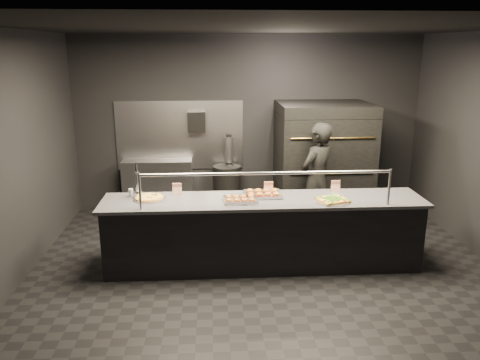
{
  "coord_description": "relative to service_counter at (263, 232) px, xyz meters",
  "views": [
    {
      "loc": [
        -0.64,
        -5.62,
        2.77
      ],
      "look_at": [
        -0.29,
        0.2,
        1.12
      ],
      "focal_mm": 35.0,
      "sensor_mm": 36.0,
      "label": 1
    }
  ],
  "objects": [
    {
      "name": "room",
      "position": [
        -0.02,
        0.05,
        1.03
      ],
      "size": [
        6.04,
        6.0,
        3.0
      ],
      "color": "black",
      "rests_on": "ground"
    },
    {
      "name": "service_counter",
      "position": [
        0.0,
        0.0,
        0.0
      ],
      "size": [
        4.1,
        0.78,
        1.37
      ],
      "color": "black",
      "rests_on": "ground"
    },
    {
      "name": "pizza_oven",
      "position": [
        1.2,
        1.9,
        0.5
      ],
      "size": [
        1.5,
        1.23,
        1.91
      ],
      "color": "black",
      "rests_on": "ground"
    },
    {
      "name": "prep_shelf",
      "position": [
        -1.6,
        2.32,
        -0.01
      ],
      "size": [
        1.2,
        0.35,
        0.9
      ],
      "primitive_type": "cube",
      "color": "#99999E",
      "rests_on": "ground"
    },
    {
      "name": "towel_dispenser",
      "position": [
        -0.9,
        2.39,
        1.09
      ],
      "size": [
        0.3,
        0.2,
        0.35
      ],
      "primitive_type": "cube",
      "color": "black",
      "rests_on": "room"
    },
    {
      "name": "fire_extinguisher",
      "position": [
        -0.35,
        2.4,
        0.6
      ],
      "size": [
        0.14,
        0.14,
        0.51
      ],
      "color": "#B2B2B7",
      "rests_on": "room"
    },
    {
      "name": "beer_tap",
      "position": [
        -1.6,
        0.15,
        0.59
      ],
      "size": [
        0.13,
        0.18,
        0.49
      ],
      "color": "silver",
      "rests_on": "service_counter"
    },
    {
      "name": "round_pizza",
      "position": [
        -1.45,
        0.09,
        0.47
      ],
      "size": [
        0.41,
        0.41,
        0.03
      ],
      "color": "silver",
      "rests_on": "service_counter"
    },
    {
      "name": "slider_tray_a",
      "position": [
        -0.3,
        -0.07,
        0.48
      ],
      "size": [
        0.46,
        0.36,
        0.07
      ],
      "color": "silver",
      "rests_on": "service_counter"
    },
    {
      "name": "slider_tray_b",
      "position": [
        0.01,
        0.14,
        0.49
      ],
      "size": [
        0.48,
        0.36,
        0.08
      ],
      "color": "silver",
      "rests_on": "service_counter"
    },
    {
      "name": "square_pizza",
      "position": [
        0.85,
        -0.15,
        0.47
      ],
      "size": [
        0.44,
        0.44,
        0.05
      ],
      "color": "silver",
      "rests_on": "service_counter"
    },
    {
      "name": "condiment_jar",
      "position": [
        -1.67,
        0.22,
        0.5
      ],
      "size": [
        0.15,
        0.06,
        0.1
      ],
      "color": "silver",
      "rests_on": "service_counter"
    },
    {
      "name": "tent_cards",
      "position": [
        -0.0,
        0.28,
        0.53
      ],
      "size": [
        2.23,
        0.04,
        0.15
      ],
      "color": "white",
      "rests_on": "service_counter"
    },
    {
      "name": "trash_bin",
      "position": [
        -0.39,
        2.22,
        -0.06
      ],
      "size": [
        0.48,
        0.48,
        0.8
      ],
      "primitive_type": "cylinder",
      "color": "black",
      "rests_on": "ground"
    },
    {
      "name": "worker",
      "position": [
        0.92,
        1.05,
        0.4
      ],
      "size": [
        0.75,
        0.73,
        1.73
      ],
      "primitive_type": "imported",
      "rotation": [
        0.0,
        0.0,
        3.85
      ],
      "color": "black",
      "rests_on": "ground"
    }
  ]
}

